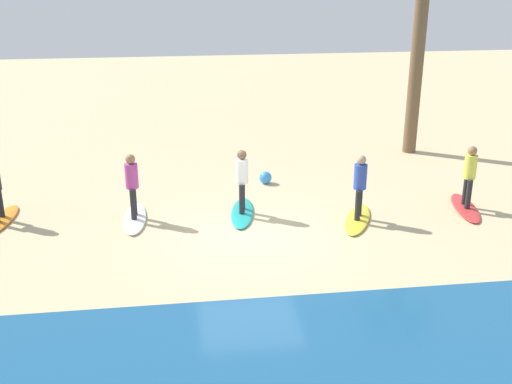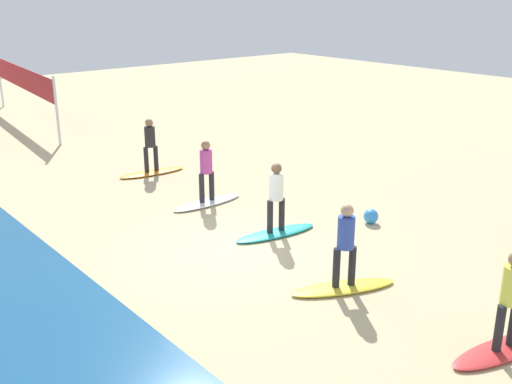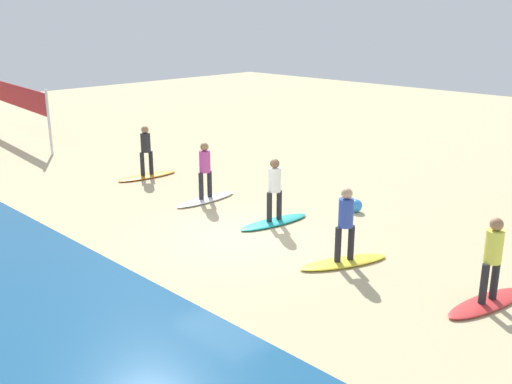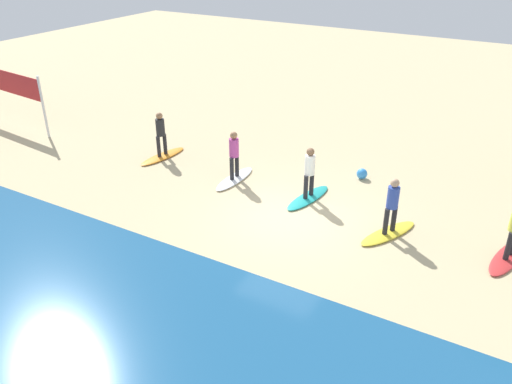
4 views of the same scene
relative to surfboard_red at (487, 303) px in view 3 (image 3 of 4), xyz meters
name	(u,v)px [view 3 (image 3 of 4)]	position (x,y,z in m)	size (l,w,h in m)	color
ground_plane	(237,237)	(5.87, 0.90, -0.04)	(60.00, 60.00, 0.00)	#CCB789
surfboard_red	(487,303)	(0.00, 0.00, 0.00)	(2.10, 0.56, 0.09)	red
surfer_red	(493,254)	(0.00, 0.00, 0.99)	(0.32, 0.45, 1.64)	#232328
surfboard_yellow	(344,262)	(3.03, 0.37, 0.00)	(2.10, 0.56, 0.09)	yellow
surfer_yellow	(346,219)	(3.03, 0.37, 0.99)	(0.32, 0.43, 1.64)	#232328
surfboard_teal	(274,222)	(5.87, -0.44, 0.00)	(2.10, 0.56, 0.09)	teal
surfer_teal	(274,185)	(5.87, -0.44, 0.99)	(0.32, 0.46, 1.64)	#232328
surfboard_white	(206,199)	(8.61, -0.44, 0.00)	(2.10, 0.56, 0.09)	white
surfer_white	(205,166)	(8.61, -0.44, 0.99)	(0.32, 0.46, 1.64)	#232328
surfboard_orange	(147,176)	(11.94, -0.73, 0.00)	(2.10, 0.56, 0.09)	orange
surfer_orange	(146,147)	(11.94, -0.73, 0.99)	(0.32, 0.46, 1.64)	#232328
volleyball_net	(10,96)	(21.76, -0.51, 1.74)	(9.05, 1.02, 2.50)	silver
beach_ball	(356,206)	(4.92, -2.70, 0.14)	(0.36, 0.36, 0.36)	#338CE5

